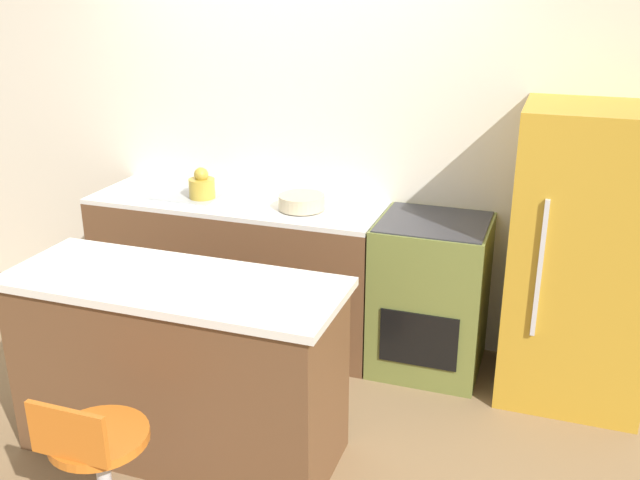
% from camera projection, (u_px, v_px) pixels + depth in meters
% --- Properties ---
extents(ground_plane, '(14.00, 14.00, 0.00)m').
position_uv_depth(ground_plane, '(259.00, 362.00, 4.47)').
color(ground_plane, '#8E704C').
extents(wall_back, '(8.00, 0.06, 2.60)m').
position_uv_depth(wall_back, '(295.00, 137.00, 4.59)').
color(wall_back, silver).
rests_on(wall_back, ground_plane).
extents(back_counter, '(1.89, 0.61, 0.95)m').
position_uv_depth(back_counter, '(238.00, 269.00, 4.68)').
color(back_counter, brown).
rests_on(back_counter, ground_plane).
extents(kitchen_island, '(1.64, 0.63, 0.94)m').
position_uv_depth(kitchen_island, '(179.00, 366.00, 3.51)').
color(kitchen_island, brown).
rests_on(kitchen_island, ground_plane).
extents(oven_range, '(0.64, 0.62, 0.95)m').
position_uv_depth(oven_range, '(430.00, 295.00, 4.28)').
color(oven_range, olive).
rests_on(oven_range, ground_plane).
extents(refrigerator, '(0.76, 0.68, 1.66)m').
position_uv_depth(refrigerator, '(582.00, 259.00, 3.88)').
color(refrigerator, gold).
rests_on(refrigerator, ground_plane).
extents(stool_chair, '(0.41, 0.41, 0.76)m').
position_uv_depth(stool_chair, '(98.00, 469.00, 2.92)').
color(stool_chair, '#B7B7BC').
rests_on(stool_chair, ground_plane).
extents(kettle, '(0.17, 0.17, 0.20)m').
position_uv_depth(kettle, '(202.00, 186.00, 4.52)').
color(kettle, '#B29333').
rests_on(kettle, back_counter).
extents(mixing_bowl, '(0.28, 0.28, 0.08)m').
position_uv_depth(mixing_bowl, '(302.00, 202.00, 4.32)').
color(mixing_bowl, '#C1B28E').
rests_on(mixing_bowl, back_counter).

